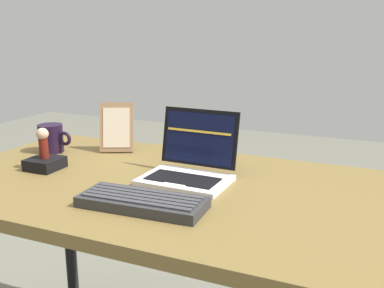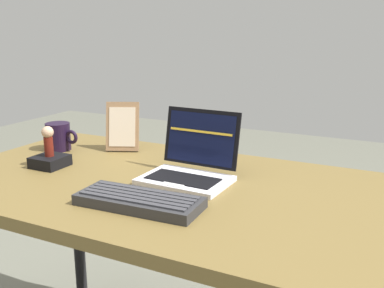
% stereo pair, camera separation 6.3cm
% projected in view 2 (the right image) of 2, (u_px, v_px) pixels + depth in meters
% --- Properties ---
extents(desk, '(1.45, 0.76, 0.76)m').
position_uv_depth(desk, '(177.00, 209.00, 1.29)').
color(desk, brown).
rests_on(desk, ground).
extents(laptop_front, '(0.25, 0.22, 0.20)m').
position_uv_depth(laptop_front, '(190.00, 166.00, 1.30)').
color(laptop_front, silver).
rests_on(laptop_front, desk).
extents(external_keyboard, '(0.32, 0.14, 0.03)m').
position_uv_depth(external_keyboard, '(139.00, 201.00, 1.11)').
color(external_keyboard, '#2D2D2F').
rests_on(external_keyboard, desk).
extents(photo_frame, '(0.13, 0.10, 0.18)m').
position_uv_depth(photo_frame, '(123.00, 127.00, 1.60)').
color(photo_frame, olive).
rests_on(photo_frame, desk).
extents(figurine_stand, '(0.10, 0.10, 0.04)m').
position_uv_depth(figurine_stand, '(50.00, 161.00, 1.43)').
color(figurine_stand, black).
rests_on(figurine_stand, desk).
extents(figurine, '(0.04, 0.04, 0.10)m').
position_uv_depth(figurine, '(48.00, 139.00, 1.41)').
color(figurine, '#5E1810').
rests_on(figurine, figurine_stand).
extents(coffee_mug, '(0.13, 0.09, 0.10)m').
position_uv_depth(coffee_mug, '(59.00, 137.00, 1.62)').
color(coffee_mug, black).
rests_on(coffee_mug, desk).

